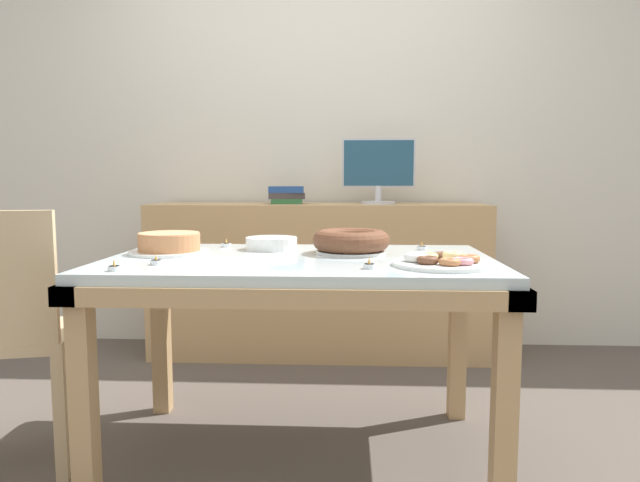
% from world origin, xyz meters
% --- Properties ---
extents(ground_plane, '(12.00, 12.00, 0.00)m').
position_xyz_m(ground_plane, '(0.00, 0.00, 0.00)').
color(ground_plane, '#564C44').
extents(wall_back, '(8.00, 0.10, 2.60)m').
position_xyz_m(wall_back, '(0.00, 1.57, 1.30)').
color(wall_back, silver).
rests_on(wall_back, ground).
extents(dining_table, '(1.43, 0.88, 0.76)m').
position_xyz_m(dining_table, '(0.00, 0.00, 0.66)').
color(dining_table, silver).
rests_on(dining_table, ground).
extents(chair, '(0.51, 0.51, 0.94)m').
position_xyz_m(chair, '(-1.02, -0.17, 0.52)').
color(chair, '#D1B284').
rests_on(chair, ground).
extents(sideboard, '(1.95, 0.44, 0.90)m').
position_xyz_m(sideboard, '(0.00, 1.27, 0.45)').
color(sideboard, tan).
rests_on(sideboard, ground).
extents(computer_monitor, '(0.42, 0.20, 0.38)m').
position_xyz_m(computer_monitor, '(0.35, 1.26, 1.09)').
color(computer_monitor, silver).
rests_on(computer_monitor, sideboard).
extents(book_stack, '(0.23, 0.17, 0.10)m').
position_xyz_m(book_stack, '(-0.19, 1.27, 0.95)').
color(book_stack, '#2D6638').
rests_on(book_stack, sideboard).
extents(cake_chocolate_round, '(0.30, 0.30, 0.08)m').
position_xyz_m(cake_chocolate_round, '(-0.51, 0.08, 0.79)').
color(cake_chocolate_round, white).
rests_on(cake_chocolate_round, dining_table).
extents(cake_golden_bundt, '(0.30, 0.30, 0.09)m').
position_xyz_m(cake_golden_bundt, '(0.19, 0.11, 0.80)').
color(cake_golden_bundt, white).
rests_on(cake_golden_bundt, dining_table).
extents(pastry_platter, '(0.33, 0.33, 0.04)m').
position_xyz_m(pastry_platter, '(0.49, -0.19, 0.77)').
color(pastry_platter, white).
rests_on(pastry_platter, dining_table).
extents(plate_stack, '(0.21, 0.21, 0.05)m').
position_xyz_m(plate_stack, '(-0.14, 0.23, 0.78)').
color(plate_stack, white).
rests_on(plate_stack, dining_table).
extents(tealight_left_edge, '(0.04, 0.04, 0.04)m').
position_xyz_m(tealight_left_edge, '(-0.34, 0.31, 0.77)').
color(tealight_left_edge, silver).
rests_on(tealight_left_edge, dining_table).
extents(tealight_centre, '(0.04, 0.04, 0.04)m').
position_xyz_m(tealight_centre, '(-0.55, -0.35, 0.77)').
color(tealight_centre, silver).
rests_on(tealight_centre, dining_table).
extents(tealight_right_edge, '(0.04, 0.04, 0.04)m').
position_xyz_m(tealight_right_edge, '(0.24, -0.26, 0.77)').
color(tealight_right_edge, silver).
rests_on(tealight_right_edge, dining_table).
extents(tealight_near_front, '(0.04, 0.04, 0.04)m').
position_xyz_m(tealight_near_front, '(0.47, 0.24, 0.77)').
color(tealight_near_front, silver).
rests_on(tealight_near_front, dining_table).
extents(tealight_near_cakes, '(0.04, 0.04, 0.04)m').
position_xyz_m(tealight_near_cakes, '(-0.47, -0.21, 0.77)').
color(tealight_near_cakes, silver).
rests_on(tealight_near_cakes, dining_table).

